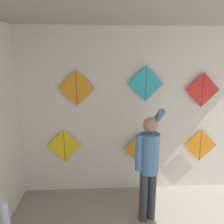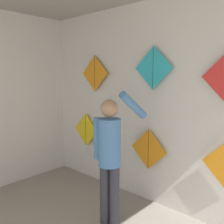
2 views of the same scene
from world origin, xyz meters
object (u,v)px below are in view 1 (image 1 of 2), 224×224
Objects in this scene: kite_0 at (64,147)px; kite_2 at (200,145)px; shopkeeper at (149,160)px; kite_3 at (76,88)px; kite_4 at (146,84)px; kite_5 at (203,90)px; kite_1 at (141,149)px.

kite_0 is 1.24× the size of kite_2.
shopkeeper is 2.84× the size of kite_3.
kite_4 is (-1.01, 0.00, 1.09)m from kite_2.
shopkeeper is 1.24m from kite_4.
kite_2 is at bearing 0.02° from kite_0.
kite_5 is at bearing 180.00° from kite_2.
kite_5 is (1.00, 0.00, 1.01)m from kite_1.
kite_0 is at bearing -179.98° from kite_2.
shopkeeper is 2.84× the size of kite_5.
kite_5 is (1.03, 0.75, 0.87)m from shopkeeper.
kite_1 is at bearing 180.00° from kite_4.
shopkeeper is 0.76m from kite_1.
kite_3 reaches higher than kite_1.
kite_0 is 2.36m from kite_2.
kite_0 reaches higher than kite_1.
kite_1 is at bearing 180.00° from kite_2.
kite_4 reaches higher than kite_3.
kite_3 is (-2.12, 0.00, 1.02)m from kite_2.
kite_1 is 1.12m from kite_4.
kite_2 is at bearing 18.55° from shopkeeper.
kite_0 is 1.02m from kite_3.
kite_2 is 1.00× the size of kite_4.
kite_3 reaches higher than kite_0.
kite_3 is at bearing 180.00° from kite_1.
shopkeeper is 2.84× the size of kite_2.
kite_5 is at bearing 0.00° from kite_1.
shopkeeper is at bearing -92.71° from kite_1.
kite_5 is at bearing 19.97° from shopkeeper.
shopkeeper is at bearing -96.15° from kite_4.
kite_0 is 1.31m from kite_1.
shopkeeper is 2.84× the size of kite_4.
kite_5 reaches higher than kite_1.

